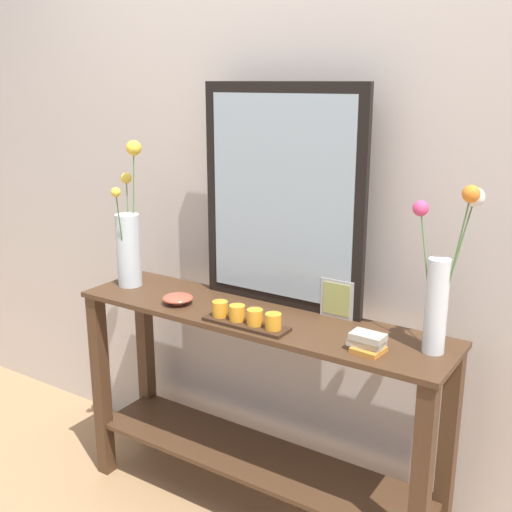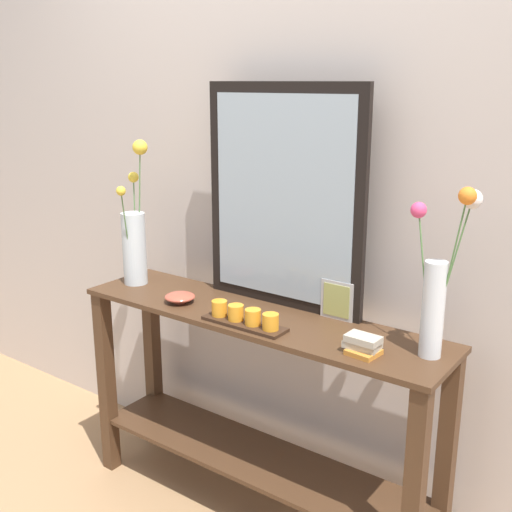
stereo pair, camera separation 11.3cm
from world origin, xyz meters
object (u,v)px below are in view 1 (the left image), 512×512
candle_tray (246,318)px  picture_frame_small (337,299)px  decorative_bowl (178,298)px  console_table (256,394)px  tall_vase_left (129,240)px  book_stack (368,342)px  vase_right (441,282)px  mirror_leaning (282,198)px

candle_tray → picture_frame_small: picture_frame_small is taller
decorative_bowl → console_table: bearing=12.5°
picture_frame_small → decorative_bowl: 0.61m
tall_vase_left → book_stack: tall_vase_left is taller
tall_vase_left → candle_tray: tall_vase_left is taller
vase_right → decorative_bowl: size_ratio=4.56×
console_table → tall_vase_left: size_ratio=2.46×
mirror_leaning → tall_vase_left: mirror_leaning is taller
candle_tray → mirror_leaning: bearing=92.7°
mirror_leaning → vase_right: 0.67m
tall_vase_left → vase_right: 1.28m
candle_tray → decorative_bowl: candle_tray is taller
candle_tray → book_stack: candle_tray is taller
console_table → book_stack: 0.59m
tall_vase_left → mirror_leaning: bearing=12.1°
vase_right → mirror_leaning: bearing=170.2°
console_table → book_stack: (0.47, -0.08, 0.35)m
book_stack → vase_right: bearing=31.9°
book_stack → picture_frame_small: bearing=134.8°
candle_tray → book_stack: size_ratio=2.71×
mirror_leaning → book_stack: mirror_leaning is taller
tall_vase_left → picture_frame_small: tall_vase_left is taller
picture_frame_small → console_table: bearing=-152.8°
vase_right → candle_tray: (-0.62, -0.15, -0.20)m
console_table → decorative_bowl: decorative_bowl is taller
tall_vase_left → picture_frame_small: bearing=8.1°
vase_right → book_stack: bearing=-148.1°
candle_tray → decorative_bowl: (-0.34, 0.04, -0.01)m
console_table → decorative_bowl: bearing=-167.5°
mirror_leaning → candle_tray: size_ratio=2.58×
candle_tray → vase_right: bearing=13.2°
tall_vase_left → book_stack: (1.09, -0.09, -0.16)m
picture_frame_small → decorative_bowl: size_ratio=1.20×
mirror_leaning → vase_right: bearing=-9.8°
console_table → picture_frame_small: size_ratio=10.32×
candle_tray → picture_frame_small: 0.34m
picture_frame_small → book_stack: picture_frame_small is taller
picture_frame_small → book_stack: (0.21, -0.21, -0.04)m
vase_right → decorative_bowl: bearing=-173.8°
tall_vase_left → decorative_bowl: bearing=-13.6°
mirror_leaning → decorative_bowl: mirror_leaning is taller
console_table → decorative_bowl: size_ratio=12.40×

